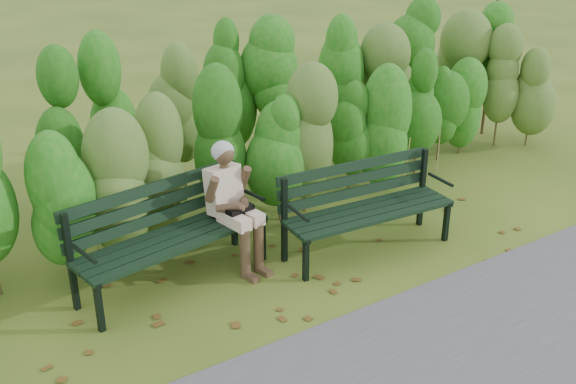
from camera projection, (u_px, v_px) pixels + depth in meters
ground at (306, 268)px, 7.16m from camera, size 80.00×80.00×0.00m
footpath at (458, 382)px, 5.47m from camera, size 60.00×2.50×0.01m
hedge_band at (220, 111)px, 8.08m from camera, size 11.04×1.67×2.42m
leaf_litter at (279, 280)px, 6.92m from camera, size 5.60×2.20×0.01m
bench_left at (166, 227)px, 6.71m from camera, size 2.10×0.99×1.01m
bench_right at (364, 201)px, 7.36m from camera, size 1.97×0.77×0.96m
seated_woman at (232, 197)px, 6.93m from camera, size 0.54×0.79×1.35m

